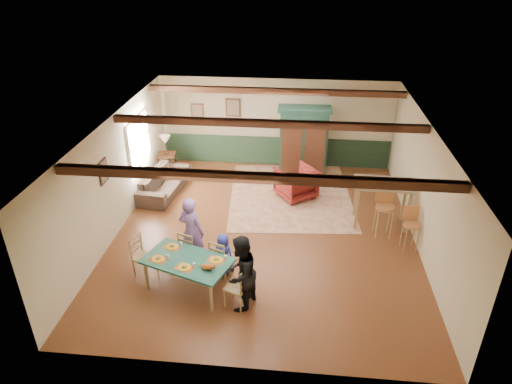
# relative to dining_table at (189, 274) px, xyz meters

# --- Properties ---
(floor) EXTENTS (8.00, 8.00, 0.00)m
(floor) POSITION_rel_dining_table_xyz_m (1.33, 2.16, -0.35)
(floor) COLOR #592D19
(floor) RESTS_ON ground
(wall_back) EXTENTS (7.00, 0.02, 2.70)m
(wall_back) POSITION_rel_dining_table_xyz_m (1.33, 6.16, 1.00)
(wall_back) COLOR beige
(wall_back) RESTS_ON floor
(wall_left) EXTENTS (0.02, 8.00, 2.70)m
(wall_left) POSITION_rel_dining_table_xyz_m (-2.17, 2.16, 1.00)
(wall_left) COLOR beige
(wall_left) RESTS_ON floor
(wall_right) EXTENTS (0.02, 8.00, 2.70)m
(wall_right) POSITION_rel_dining_table_xyz_m (4.83, 2.16, 1.00)
(wall_right) COLOR beige
(wall_right) RESTS_ON floor
(ceiling) EXTENTS (7.00, 8.00, 0.02)m
(ceiling) POSITION_rel_dining_table_xyz_m (1.33, 2.16, 2.35)
(ceiling) COLOR silver
(ceiling) RESTS_ON wall_back
(wainscot_back) EXTENTS (6.95, 0.03, 0.90)m
(wainscot_back) POSITION_rel_dining_table_xyz_m (1.33, 6.14, 0.10)
(wainscot_back) COLOR #1B3120
(wainscot_back) RESTS_ON floor
(ceiling_beam_front) EXTENTS (6.95, 0.16, 0.16)m
(ceiling_beam_front) POSITION_rel_dining_table_xyz_m (1.33, -0.14, 2.26)
(ceiling_beam_front) COLOR black
(ceiling_beam_front) RESTS_ON ceiling
(ceiling_beam_mid) EXTENTS (6.95, 0.16, 0.16)m
(ceiling_beam_mid) POSITION_rel_dining_table_xyz_m (1.33, 2.56, 2.26)
(ceiling_beam_mid) COLOR black
(ceiling_beam_mid) RESTS_ON ceiling
(ceiling_beam_back) EXTENTS (6.95, 0.16, 0.16)m
(ceiling_beam_back) POSITION_rel_dining_table_xyz_m (1.33, 5.16, 2.26)
(ceiling_beam_back) COLOR black
(ceiling_beam_back) RESTS_ON ceiling
(window_left) EXTENTS (0.06, 1.60, 1.30)m
(window_left) POSITION_rel_dining_table_xyz_m (-2.14, 3.86, 1.20)
(window_left) COLOR white
(window_left) RESTS_ON wall_left
(picture_left_wall) EXTENTS (0.04, 0.42, 0.52)m
(picture_left_wall) POSITION_rel_dining_table_xyz_m (-2.14, 1.56, 1.40)
(picture_left_wall) COLOR gray
(picture_left_wall) RESTS_ON wall_left
(picture_back_a) EXTENTS (0.45, 0.04, 0.55)m
(picture_back_a) POSITION_rel_dining_table_xyz_m (0.03, 6.13, 1.45)
(picture_back_a) COLOR gray
(picture_back_a) RESTS_ON wall_back
(picture_back_b) EXTENTS (0.38, 0.04, 0.48)m
(picture_back_b) POSITION_rel_dining_table_xyz_m (-1.07, 6.13, 1.30)
(picture_back_b) COLOR gray
(picture_back_b) RESTS_ON wall_back
(dining_table) EXTENTS (1.89, 1.44, 0.70)m
(dining_table) POSITION_rel_dining_table_xyz_m (0.00, 0.00, 0.00)
(dining_table) COLOR #1C5948
(dining_table) RESTS_ON floor
(dining_chair_far_left) EXTENTS (0.51, 0.52, 0.88)m
(dining_chair_far_left) POSITION_rel_dining_table_xyz_m (-0.12, 0.76, 0.09)
(dining_chair_far_left) COLOR #997C4C
(dining_chair_far_left) RESTS_ON floor
(dining_chair_far_right) EXTENTS (0.51, 0.52, 0.88)m
(dining_chair_far_right) POSITION_rel_dining_table_xyz_m (0.58, 0.50, 0.09)
(dining_chair_far_right) COLOR #997C4C
(dining_chair_far_right) RESTS_ON floor
(dining_chair_end_left) EXTENTS (0.52, 0.51, 0.88)m
(dining_chair_end_left) POSITION_rel_dining_table_xyz_m (-1.00, 0.36, 0.09)
(dining_chair_end_left) COLOR #997C4C
(dining_chair_end_left) RESTS_ON floor
(dining_chair_end_right) EXTENTS (0.52, 0.51, 0.88)m
(dining_chair_end_right) POSITION_rel_dining_table_xyz_m (1.00, -0.36, 0.09)
(dining_chair_end_right) COLOR #997C4C
(dining_chair_end_right) RESTS_ON floor
(person_man) EXTENTS (0.68, 0.56, 1.60)m
(person_man) POSITION_rel_dining_table_xyz_m (-0.10, 0.83, 0.45)
(person_man) COLOR #8763AA
(person_man) RESTS_ON floor
(person_woman) EXTENTS (0.80, 0.90, 1.53)m
(person_woman) POSITION_rel_dining_table_xyz_m (1.09, -0.40, 0.42)
(person_woman) COLOR black
(person_woman) RESTS_ON floor
(person_child) EXTENTS (0.53, 0.43, 0.93)m
(person_child) POSITION_rel_dining_table_xyz_m (0.60, 0.57, 0.12)
(person_child) COLOR #262E9B
(person_child) RESTS_ON floor
(cat) EXTENTS (0.36, 0.24, 0.17)m
(cat) POSITION_rel_dining_table_xyz_m (0.45, -0.26, 0.43)
(cat) COLOR #CF5924
(cat) RESTS_ON dining_table
(place_setting_near_left) EXTENTS (0.44, 0.39, 0.11)m
(place_setting_near_left) POSITION_rel_dining_table_xyz_m (-0.56, -0.04, 0.40)
(place_setting_near_left) COLOR yellow
(place_setting_near_left) RESTS_ON dining_table
(place_setting_near_center) EXTENTS (0.44, 0.39, 0.11)m
(place_setting_near_center) POSITION_rel_dining_table_xyz_m (0.01, -0.25, 0.40)
(place_setting_near_center) COLOR yellow
(place_setting_near_center) RESTS_ON dining_table
(place_setting_far_left) EXTENTS (0.44, 0.39, 0.11)m
(place_setting_far_left) POSITION_rel_dining_table_xyz_m (-0.40, 0.39, 0.40)
(place_setting_far_left) COLOR yellow
(place_setting_far_left) RESTS_ON dining_table
(place_setting_far_right) EXTENTS (0.44, 0.39, 0.11)m
(place_setting_far_right) POSITION_rel_dining_table_xyz_m (0.56, 0.04, 0.40)
(place_setting_far_right) COLOR yellow
(place_setting_far_right) RESTS_ON dining_table
(area_rug) EXTENTS (3.55, 4.11, 0.01)m
(area_rug) POSITION_rel_dining_table_xyz_m (1.87, 4.11, -0.34)
(area_rug) COLOR beige
(area_rug) RESTS_ON floor
(armoire) EXTENTS (1.51, 0.63, 2.11)m
(armoire) POSITION_rel_dining_table_xyz_m (2.17, 5.38, 0.71)
(armoire) COLOR #133025
(armoire) RESTS_ON floor
(armchair) EXTENTS (1.29, 1.29, 0.85)m
(armchair) POSITION_rel_dining_table_xyz_m (2.01, 4.05, 0.08)
(armchair) COLOR #4B0F10
(armchair) RESTS_ON floor
(sofa) EXTENTS (1.05, 2.18, 0.61)m
(sofa) POSITION_rel_dining_table_xyz_m (-1.62, 3.97, -0.04)
(sofa) COLOR #3A2D24
(sofa) RESTS_ON floor
(end_table) EXTENTS (0.56, 0.56, 0.63)m
(end_table) POSITION_rel_dining_table_xyz_m (-1.85, 5.14, -0.03)
(end_table) COLOR black
(end_table) RESTS_ON floor
(table_lamp) EXTENTS (0.33, 0.33, 0.58)m
(table_lamp) POSITION_rel_dining_table_xyz_m (-1.85, 5.14, 0.57)
(table_lamp) COLOR #D6B08A
(table_lamp) RESTS_ON end_table
(counter_table) EXTENTS (1.39, 0.85, 1.13)m
(counter_table) POSITION_rel_dining_table_xyz_m (4.09, 2.86, 0.22)
(counter_table) COLOR tan
(counter_table) RESTS_ON floor
(bar_stool_left) EXTENTS (0.44, 0.49, 1.23)m
(bar_stool_left) POSITION_rel_dining_table_xyz_m (4.09, 2.36, 0.27)
(bar_stool_left) COLOR #C7844D
(bar_stool_left) RESTS_ON floor
(bar_stool_right) EXTENTS (0.41, 0.44, 1.04)m
(bar_stool_right) POSITION_rel_dining_table_xyz_m (4.60, 1.82, 0.17)
(bar_stool_right) COLOR #C7844D
(bar_stool_right) RESTS_ON floor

